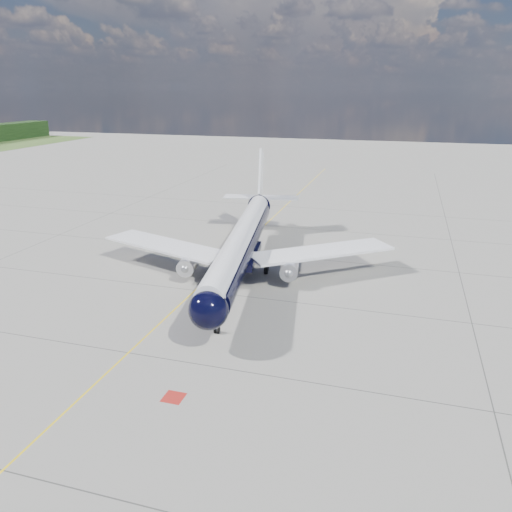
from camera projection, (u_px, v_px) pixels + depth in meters
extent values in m
plane|color=gray|center=(247.00, 242.00, 76.16)|extent=(320.00, 320.00, 0.00)
cube|color=yellow|center=(236.00, 252.00, 71.62)|extent=(0.16, 160.00, 0.01)
cube|color=maroon|center=(174.00, 397.00, 38.02)|extent=(1.60, 1.60, 0.01)
cylinder|color=black|center=(241.00, 245.00, 61.35)|extent=(9.51, 36.02, 3.59)
sphere|color=black|center=(209.00, 310.00, 43.58)|extent=(4.14, 4.14, 3.59)
cone|color=black|center=(261.00, 202.00, 82.04)|extent=(4.64, 7.12, 3.59)
cylinder|color=white|center=(241.00, 238.00, 61.06)|extent=(9.04, 37.75, 2.80)
cube|color=black|center=(208.00, 305.00, 43.24)|extent=(2.43, 1.50, 0.52)
cube|color=white|center=(166.00, 245.00, 64.10)|extent=(18.71, 10.22, 0.30)
cube|color=white|center=(322.00, 251.00, 61.81)|extent=(17.27, 14.81, 0.30)
cube|color=black|center=(241.00, 255.00, 61.78)|extent=(5.49, 9.98, 0.95)
cylinder|color=silver|center=(189.00, 263.00, 60.91)|extent=(2.81, 4.64, 2.12)
cylinder|color=silver|center=(290.00, 267.00, 59.49)|extent=(2.81, 4.64, 2.12)
sphere|color=gray|center=(185.00, 269.00, 59.04)|extent=(1.20, 1.20, 1.04)
sphere|color=gray|center=(289.00, 273.00, 57.62)|extent=(1.20, 1.20, 1.04)
cube|color=white|center=(189.00, 257.00, 60.86)|extent=(0.71, 3.02, 1.04)
cube|color=white|center=(290.00, 261.00, 59.44)|extent=(0.71, 3.02, 1.04)
cube|color=white|center=(261.00, 173.00, 80.05)|extent=(1.29, 5.96, 8.06)
cube|color=white|center=(261.00, 197.00, 81.80)|extent=(12.62, 5.02, 0.21)
cylinder|color=gray|center=(217.00, 322.00, 47.59)|extent=(0.20, 0.20, 1.99)
cylinder|color=black|center=(215.00, 330.00, 47.89)|extent=(0.28, 0.68, 0.66)
cylinder|color=black|center=(219.00, 330.00, 47.84)|extent=(0.28, 0.68, 0.66)
cylinder|color=gray|center=(220.00, 261.00, 63.90)|extent=(0.28, 0.28, 1.80)
cylinder|color=gray|center=(266.00, 263.00, 63.20)|extent=(0.28, 0.28, 1.80)
cylinder|color=black|center=(219.00, 268.00, 63.65)|extent=(0.59, 1.10, 1.04)
cylinder|color=black|center=(220.00, 265.00, 64.63)|extent=(0.59, 1.10, 1.04)
cylinder|color=black|center=(266.00, 270.00, 62.95)|extent=(0.59, 1.10, 1.04)
cylinder|color=black|center=(267.00, 267.00, 63.93)|extent=(0.59, 1.10, 1.04)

